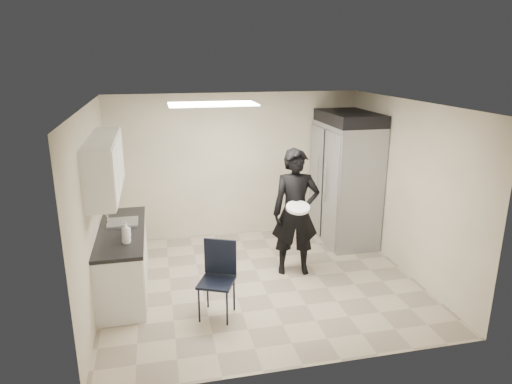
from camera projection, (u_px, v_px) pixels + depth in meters
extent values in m
plane|color=#B0A28A|center=(261.00, 281.00, 6.76)|extent=(4.50, 4.50, 0.00)
plane|color=silver|center=(262.00, 104.00, 6.01)|extent=(4.50, 4.50, 0.00)
plane|color=beige|center=(236.00, 166.00, 8.26)|extent=(4.50, 0.00, 4.50)
plane|color=beige|center=(93.00, 209.00, 5.91)|extent=(0.00, 4.00, 4.00)
plane|color=beige|center=(407.00, 188.00, 6.86)|extent=(0.00, 4.00, 4.00)
cube|color=white|center=(213.00, 104.00, 6.27)|extent=(1.20, 0.60, 0.02)
cube|color=silver|center=(123.00, 262.00, 6.41)|extent=(0.60, 1.90, 0.86)
cube|color=black|center=(120.00, 231.00, 6.28)|extent=(0.64, 1.95, 0.05)
cube|color=gray|center=(123.00, 226.00, 6.53)|extent=(0.42, 0.40, 0.14)
cylinder|color=silver|center=(107.00, 217.00, 6.44)|extent=(0.02, 0.02, 0.24)
cube|color=silver|center=(105.00, 166.00, 5.99)|extent=(0.35, 1.80, 0.75)
cube|color=black|center=(108.00, 162.00, 7.11)|extent=(0.22, 0.30, 0.35)
cube|color=yellow|center=(95.00, 212.00, 6.03)|extent=(0.00, 0.12, 0.07)
cube|color=yellow|center=(97.00, 210.00, 6.23)|extent=(0.00, 0.12, 0.07)
cube|color=gray|center=(346.00, 183.00, 8.03)|extent=(0.80, 1.35, 2.10)
cube|color=black|center=(349.00, 118.00, 7.70)|extent=(0.80, 1.35, 0.20)
cube|color=black|center=(217.00, 282.00, 5.73)|extent=(0.56, 0.56, 0.95)
imported|color=black|center=(296.00, 212.00, 6.80)|extent=(0.78, 0.59, 1.93)
cylinder|color=silver|center=(298.00, 208.00, 6.52)|extent=(0.40, 0.40, 0.04)
imported|color=white|center=(126.00, 232.00, 5.79)|extent=(0.15, 0.15, 0.29)
imported|color=#AAACB6|center=(126.00, 230.00, 6.01)|extent=(0.12, 0.12, 0.19)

